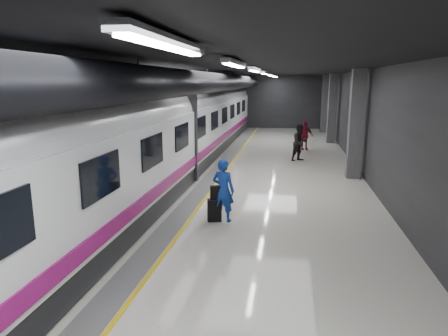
{
  "coord_description": "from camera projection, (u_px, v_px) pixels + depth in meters",
  "views": [
    {
      "loc": [
        1.89,
        -15.19,
        4.0
      ],
      "look_at": [
        -0.19,
        -2.78,
        1.26
      ],
      "focal_mm": 32.0,
      "sensor_mm": 36.0,
      "label": 1
    }
  ],
  "objects": [
    {
      "name": "suitcase_far",
      "position": [
        300.0,
        137.0,
        27.5
      ],
      "size": [
        0.41,
        0.34,
        0.51
      ],
      "primitive_type": "cube",
      "rotation": [
        0.0,
        0.0,
        0.41
      ],
      "color": "black",
      "rests_on": "ground"
    },
    {
      "name": "ground",
      "position": [
        240.0,
        185.0,
        15.79
      ],
      "size": [
        40.0,
        40.0,
        0.0
      ],
      "primitive_type": "plane",
      "color": "silver",
      "rests_on": "ground"
    },
    {
      "name": "traveler_far_a",
      "position": [
        300.0,
        143.0,
        20.34
      ],
      "size": [
        1.16,
        1.14,
        1.88
      ],
      "primitive_type": "imported",
      "rotation": [
        0.0,
        0.0,
        0.71
      ],
      "color": "black",
      "rests_on": "ground"
    },
    {
      "name": "suitcase_main",
      "position": [
        214.0,
        210.0,
        11.61
      ],
      "size": [
        0.45,
        0.35,
        0.65
      ],
      "primitive_type": "cube",
      "rotation": [
        0.0,
        0.0,
        0.28
      ],
      "color": "black",
      "rests_on": "ground"
    },
    {
      "name": "traveler_main",
      "position": [
        223.0,
        190.0,
        11.51
      ],
      "size": [
        0.76,
        0.6,
        1.85
      ],
      "primitive_type": "imported",
      "rotation": [
        0.0,
        0.0,
        2.89
      ],
      "color": "blue",
      "rests_on": "ground"
    },
    {
      "name": "shoulder_bag",
      "position": [
        215.0,
        193.0,
        11.53
      ],
      "size": [
        0.33,
        0.24,
        0.4
      ],
      "primitive_type": "cube",
      "rotation": [
        0.0,
        0.0,
        0.31
      ],
      "color": "black",
      "rests_on": "suitcase_main"
    },
    {
      "name": "traveler_far_b",
      "position": [
        304.0,
        136.0,
        23.72
      ],
      "size": [
        1.07,
        0.65,
        1.7
      ],
      "primitive_type": "imported",
      "rotation": [
        0.0,
        0.0,
        0.25
      ],
      "color": "maroon",
      "rests_on": "ground"
    },
    {
      "name": "platform_hall",
      "position": [
        237.0,
        93.0,
        16.01
      ],
      "size": [
        10.02,
        40.02,
        4.51
      ],
      "color": "black",
      "rests_on": "ground"
    },
    {
      "name": "train",
      "position": [
        160.0,
        131.0,
        15.87
      ],
      "size": [
        3.05,
        38.0,
        4.05
      ],
      "color": "black",
      "rests_on": "ground"
    }
  ]
}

